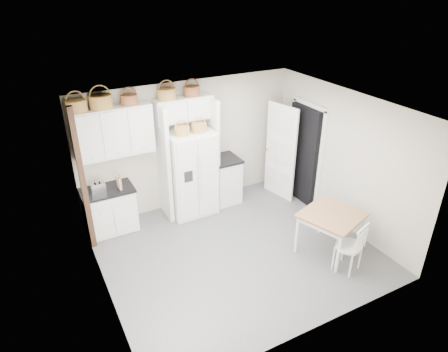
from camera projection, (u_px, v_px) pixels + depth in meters
floor at (237, 251)px, 7.07m from camera, size 4.50×4.50×0.00m
ceiling at (240, 109)px, 5.88m from camera, size 4.50×4.50×0.00m
wall_back at (189, 145)px, 8.05m from camera, size 4.50×0.00×4.50m
wall_left at (98, 223)px, 5.54m from camera, size 0.00×4.00×4.00m
wall_right at (343, 159)px, 7.42m from camera, size 0.00×4.00×4.00m
refrigerator at (191, 173)px, 7.88m from camera, size 0.90×0.72×1.74m
base_cab_left at (110, 211)px, 7.47m from camera, size 0.91×0.57×0.84m
base_cab_right at (224, 180)px, 8.46m from camera, size 0.54×0.64×0.94m
dining_table at (329, 233)px, 6.91m from camera, size 1.16×1.16×0.76m
windsor_chair at (349, 246)px, 6.44m from camera, size 0.56×0.53×0.92m
counter_left at (107, 190)px, 7.27m from camera, size 0.94×0.61×0.04m
counter_right at (224, 159)px, 8.23m from camera, size 0.58×0.69×0.04m
toaster at (98, 188)px, 7.15m from camera, size 0.25×0.15×0.17m
cookbook_red at (120, 183)px, 7.24m from camera, size 0.06×0.16×0.24m
cookbook_cream at (119, 183)px, 7.24m from camera, size 0.05×0.16×0.24m
basket_upper_a at (76, 106)px, 6.54m from camera, size 0.34×0.34×0.20m
basket_upper_b at (101, 102)px, 6.70m from camera, size 0.38×0.38×0.23m
basket_upper_c at (129, 99)px, 6.92m from camera, size 0.30×0.30×0.17m
basket_bridge_a at (167, 94)px, 7.20m from camera, size 0.35×0.35×0.19m
basket_bridge_b at (192, 91)px, 7.41m from camera, size 0.31×0.31×0.18m
basket_fridge_a at (182, 131)px, 7.30m from camera, size 0.29×0.29×0.15m
basket_fridge_b at (199, 128)px, 7.44m from camera, size 0.29×0.29×0.16m
upper_cabinet at (113, 132)px, 7.02m from camera, size 1.40×0.34×0.90m
bridge_cabinet at (183, 108)px, 7.48m from camera, size 1.12×0.34×0.45m
fridge_panel_left at (164, 164)px, 7.61m from camera, size 0.08×0.60×2.30m
fridge_panel_right at (212, 153)px, 8.03m from camera, size 0.08×0.60×2.30m
trim_post at (83, 182)px, 6.62m from camera, size 0.09×0.09×2.60m
doorway_void at (304, 155)px, 8.29m from camera, size 0.18×0.85×2.05m
door_slab at (281, 152)px, 8.40m from camera, size 0.21×0.79×2.05m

